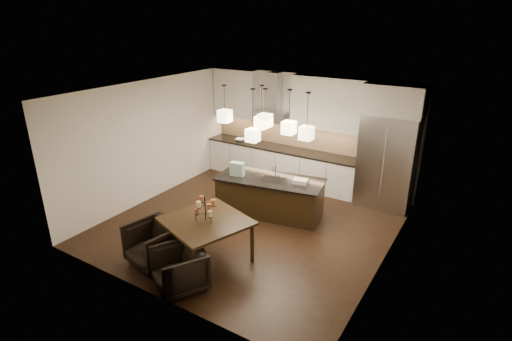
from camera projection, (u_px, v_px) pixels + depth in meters
The scene contains 37 objects.
floor at pixel (251, 224), 8.46m from camera, with size 5.50×5.50×0.02m, color black.
ceiling at pixel (250, 91), 7.43m from camera, with size 5.50×5.50×0.02m, color white.
wall_back at pixel (309, 130), 10.13m from camera, with size 5.50×0.02×2.80m, color silver.
wall_front at pixel (148, 218), 5.76m from camera, with size 5.50×0.02×2.80m, color silver.
wall_left at pixel (151, 141), 9.30m from camera, with size 0.02×5.50×2.80m, color silver.
wall_right at pixel (391, 192), 6.59m from camera, with size 0.02×5.50×2.80m, color silver.
refrigerator at pixel (387, 162), 8.92m from camera, with size 1.20×0.72×2.15m, color #B7B7BA.
fridge_panel at pixel (395, 99), 8.41m from camera, with size 1.26×0.72×0.65m, color silver.
lower_cabinets at pixel (280, 165), 10.52m from camera, with size 4.21×0.62×0.88m, color silver.
countertop at pixel (281, 148), 10.36m from camera, with size 4.21×0.66×0.04m, color black.
backsplash at pixel (286, 133), 10.47m from camera, with size 4.21×0.02×0.63m, color tan.
upper_cab_left at pixel (236, 93), 10.73m from camera, with size 1.25×0.35×1.25m, color silver.
upper_cab_right at pixel (329, 104), 9.43m from camera, with size 1.86×0.35×1.25m, color silver.
hood_canopy at pixel (272, 116), 10.25m from camera, with size 0.90×0.52×0.24m, color #B7B7BA.
hood_chimney at pixel (275, 92), 10.12m from camera, with size 0.30×0.28×0.96m, color #B7B7BA.
fruit_bowl at pixel (240, 140), 10.91m from camera, with size 0.26×0.26×0.06m, color silver.
island_body at pixel (270, 197), 8.80m from camera, with size 2.24×0.89×0.79m, color black.
island_top at pixel (270, 179), 8.65m from camera, with size 2.31×0.97×0.04m, color black.
faucet at pixel (275, 171), 8.62m from camera, with size 0.09×0.21×0.34m, color silver, non-canonical shape.
tote_bag at pixel (237, 169), 8.76m from camera, with size 0.30×0.16×0.30m, color #296549.
food_container at pixel (301, 181), 8.39m from camera, with size 0.30×0.21×0.09m, color silver.
dining_table at pixel (207, 240), 7.11m from camera, with size 1.31×1.31×0.79m, color black, non-canonical shape.
candelabra at pixel (205, 208), 6.88m from camera, with size 0.38×0.38×0.46m, color black, non-canonical shape.
candle_a at pixel (210, 214), 6.79m from camera, with size 0.08×0.08×0.11m, color beige.
candle_b at pixel (209, 207), 7.03m from camera, with size 0.08×0.08×0.11m, color #C0632B.
candle_c at pixel (197, 211), 6.88m from camera, with size 0.08×0.08×0.11m, color brown.
candle_d at pixel (213, 202), 6.81m from camera, with size 0.08×0.08×0.11m, color #C0632B.
candle_e at pixel (202, 199), 6.95m from camera, with size 0.08×0.08×0.11m, color brown.
candle_f at pixel (199, 204), 6.74m from camera, with size 0.08×0.08×0.11m, color beige.
armchair_left at pixel (154, 244), 7.00m from camera, with size 0.82×0.84×0.77m, color black.
armchair_right at pixel (179, 269), 6.36m from camera, with size 0.76×0.78×0.71m, color black.
pendant_a at pixel (225, 116), 8.39m from camera, with size 0.24×0.24×0.26m, color #FFF0B5.
pendant_b at pixel (262, 122), 8.42m from camera, with size 0.24×0.24×0.26m, color #FFF0B5.
pendant_c at pixel (265, 120), 8.00m from camera, with size 0.24×0.24×0.26m, color #FFF0B5.
pendant_d at pixel (289, 128), 7.94m from camera, with size 0.24×0.24×0.26m, color #FFF0B5.
pendant_e at pixel (306, 133), 7.66m from camera, with size 0.24×0.24×0.26m, color #FFF0B5.
pendant_f at pixel (253, 135), 8.09m from camera, with size 0.24×0.24×0.26m, color #FFF0B5.
Camera 1 is at (4.02, -6.29, 4.13)m, focal length 28.00 mm.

